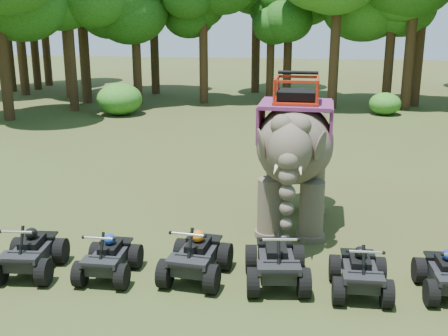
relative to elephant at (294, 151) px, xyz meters
The scene contains 25 objects.
ground 3.65m from the elephant, 126.37° to the right, with size 110.00×110.00×0.00m, color #47381E.
elephant is the anchor object (origin of this frame).
atv_0 7.18m from the elephant, 146.75° to the right, with size 1.25×1.72×1.27m, color black, non-canonical shape.
atv_1 5.76m from the elephant, 136.82° to the right, with size 1.17×1.61×1.19m, color black, non-canonical shape.
atv_2 4.41m from the elephant, 120.07° to the right, with size 1.31×1.79×1.33m, color black, non-canonical shape.
atv_3 3.94m from the elephant, 94.61° to the right, with size 1.32×1.81×1.34m, color black, non-canonical shape.
atv_4 4.37m from the elephant, 68.90° to the right, with size 1.21×1.65×1.23m, color black, non-canonical shape.
tree_0 21.97m from the elephant, 94.64° to the left, with size 4.79×4.79×6.85m, color #195114, non-canonical shape.
tree_1 19.34m from the elephant, 83.72° to the left, with size 6.42×6.42×9.18m, color #195114, non-canonical shape.
tree_2 20.58m from the elephant, 71.67° to the left, with size 6.81×6.81×9.72m, color #195114, non-canonical shape.
tree_28 20.33m from the elephant, 139.39° to the left, with size 6.29×6.29×8.99m, color #195114, non-canonical shape.
tree_29 20.82m from the elephant, 128.46° to the left, with size 5.41×5.41×7.72m, color #195114, non-canonical shape.
tree_30 21.62m from the elephant, 117.29° to the left, with size 5.70×5.70×8.15m, color #195114, non-canonical shape.
tree_31 20.91m from the elephant, 106.27° to the left, with size 5.58×5.58×7.97m, color #195114, non-canonical shape.
tree_32 31.09m from the elephant, 127.86° to the left, with size 6.27×6.27×8.96m, color #195114, non-canonical shape.
tree_33 23.39m from the elephant, 124.68° to the left, with size 7.46×7.46×10.66m, color #195114, non-canonical shape.
tree_35 22.69m from the elephant, 91.75° to the left, with size 5.85×5.85×8.36m, color #195114, non-canonical shape.
tree_38 22.08m from the elephant, 70.85° to the left, with size 7.34×7.34×10.49m, color #195114, non-canonical shape.
tree_39 25.66m from the elephant, 112.71° to the left, with size 6.43×6.43×9.19m, color #195114, non-canonical shape.
tree_40 28.86m from the elephant, 130.60° to the left, with size 7.27×7.27×10.38m, color #195114, non-canonical shape.
tree_41 32.86m from the elephant, 125.72° to the left, with size 6.71×6.71×9.59m, color #195114, non-canonical shape.
tree_42 26.17m from the elephant, 125.58° to the left, with size 7.12×7.12×10.18m, color #195114, non-canonical shape.
tree_43 30.96m from the elephant, 131.23° to the left, with size 5.99×5.99×8.55m, color #195114, non-canonical shape.
tree_45 21.38m from the elephant, 75.10° to the left, with size 6.22×6.22×8.88m, color #195114, non-canonical shape.
tree_46 25.39m from the elephant, 96.76° to the left, with size 6.74×6.74×9.63m, color #195114, non-canonical shape.
Camera 1 is at (1.80, -12.51, 5.89)m, focal length 45.00 mm.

